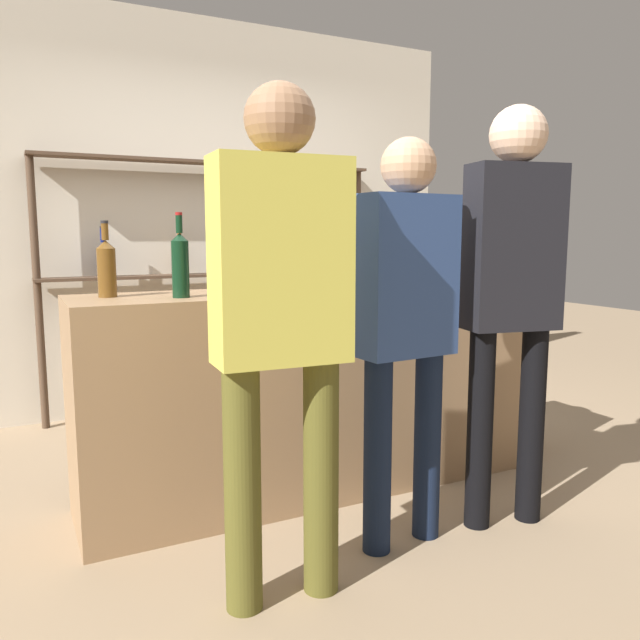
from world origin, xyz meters
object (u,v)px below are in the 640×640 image
counter_bottle_3 (180,264)px  customer_right (512,279)px  counter_bottle_0 (234,267)px  counter_bottle_2 (107,267)px  cork_jar (316,273)px  ice_bucket (470,266)px  counter_bottle_1 (350,264)px  customer_center (406,310)px  customer_left (281,307)px  server_behind_counter (285,269)px  wine_glass (347,263)px

counter_bottle_3 → customer_right: size_ratio=0.20×
counter_bottle_0 → counter_bottle_3: size_ratio=0.90×
counter_bottle_2 → cork_jar: counter_bottle_2 is taller
ice_bucket → cork_jar: (-0.89, 0.06, -0.02)m
counter_bottle_1 → ice_bucket: counter_bottle_1 is taller
counter_bottle_3 → customer_center: customer_center is taller
counter_bottle_2 → cork_jar: bearing=-4.3°
customer_left → customer_center: (0.60, 0.15, -0.06)m
counter_bottle_0 → server_behind_counter: (0.60, 0.79, -0.07)m
wine_glass → ice_bucket: ice_bucket is taller
counter_bottle_2 → customer_right: size_ratio=0.18×
customer_center → customer_right: bearing=-99.3°
counter_bottle_1 → customer_left: (-0.63, -0.65, -0.10)m
customer_right → customer_center: (-0.51, 0.05, -0.11)m
counter_bottle_2 → wine_glass: size_ratio=2.02×
counter_bottle_2 → cork_jar: 0.96m
wine_glass → customer_left: (-0.79, -0.97, -0.09)m
counter_bottle_1 → wine_glass: bearing=63.6°
counter_bottle_2 → customer_left: bearing=-64.4°
wine_glass → customer_center: bearing=-103.1°
counter_bottle_3 → wine_glass: counter_bottle_3 is taller
wine_glass → cork_jar: (-0.26, -0.16, -0.04)m
wine_glass → ice_bucket: (0.64, -0.22, -0.02)m
ice_bucket → customer_left: size_ratio=0.12×
counter_bottle_1 → counter_bottle_3: bearing=174.4°
counter_bottle_2 → counter_bottle_3: bearing=-29.5°
counter_bottle_0 → customer_left: bearing=-98.5°
counter_bottle_3 → counter_bottle_2: bearing=150.5°
customer_left → counter_bottle_3: bearing=14.9°
counter_bottle_0 → ice_bucket: 1.31m
counter_bottle_0 → ice_bucket: (1.30, -0.08, -0.02)m
cork_jar → server_behind_counter: bearing=77.0°
counter_bottle_1 → customer_left: customer_left is taller
counter_bottle_0 → customer_center: (0.47, -0.69, -0.15)m
wine_glass → server_behind_counter: size_ratio=0.09×
counter_bottle_1 → counter_bottle_2: (-1.06, 0.23, 0.00)m
server_behind_counter → counter_bottle_3: bearing=-48.4°
wine_glass → counter_bottle_2: bearing=-175.9°
counter_bottle_3 → wine_glass: (0.94, 0.24, -0.03)m
counter_bottle_2 → wine_glass: 1.22m
wine_glass → server_behind_counter: (-0.07, 0.65, -0.07)m
customer_center → customer_left: bearing=99.7°
wine_glass → customer_right: 0.93m
ice_bucket → cork_jar: bearing=176.0°
counter_bottle_0 → wine_glass: bearing=11.8°
counter_bottle_1 → customer_right: size_ratio=0.18×
ice_bucket → customer_right: bearing=-116.2°
counter_bottle_1 → customer_left: size_ratio=0.19×
wine_glass → ice_bucket: 0.67m
wine_glass → customer_center: 0.86m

